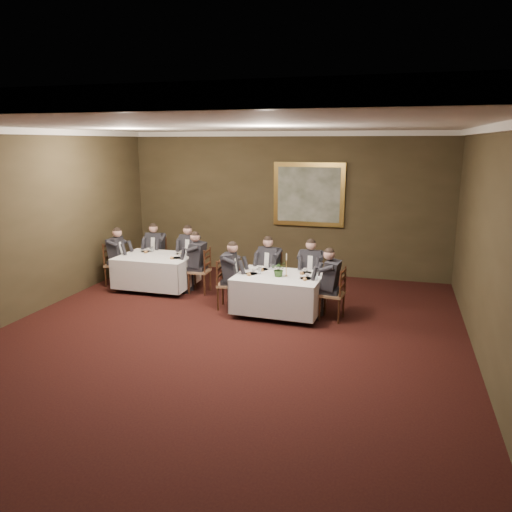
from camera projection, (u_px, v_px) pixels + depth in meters
The scene contains 29 objects.
ground at pixel (215, 348), 8.06m from camera, with size 10.00×10.00×0.00m, color black.
ceiling at pixel (211, 124), 7.28m from camera, with size 8.00×10.00×0.10m, color silver.
back_wall at pixel (286, 204), 12.35m from camera, with size 8.00×0.10×3.50m, color #352D1A.
left_wall at pixel (0, 229), 8.75m from camera, with size 0.10×10.00×3.50m, color #352D1A.
right_wall at pixel (497, 258), 6.58m from camera, with size 0.10×10.00×3.50m, color #352D1A.
crown_molding at pixel (211, 128), 7.29m from camera, with size 8.00×10.00×0.12m.
table_main at pixel (279, 291), 9.58m from camera, with size 1.70×1.32×0.67m.
table_second at pixel (157, 269), 11.21m from camera, with size 1.66×1.27×0.67m.
chair_main_backleft at pixel (270, 286), 10.54m from camera, with size 0.51×0.49×1.00m.
diner_main_backleft at pixel (269, 275), 10.47m from camera, with size 0.48×0.54×1.35m.
chair_main_backright at pixel (310, 289), 10.26m from camera, with size 0.45×0.43×1.00m.
diner_main_backright at pixel (311, 279), 10.20m from camera, with size 0.43×0.49×1.35m.
chair_main_endleft at pixel (228, 294), 9.94m from camera, with size 0.46×0.48×1.00m.
diner_main_endleft at pixel (229, 283), 9.88m from camera, with size 0.52×0.45×1.35m.
chair_main_endright at pixel (332, 305), 9.30m from camera, with size 0.47×0.48×1.00m.
diner_main_endright at pixel (332, 293), 9.25m from camera, with size 0.52×0.45×1.35m.
chair_sec_backleft at pixel (157, 266), 12.16m from camera, with size 0.46×0.44×1.00m.
diner_sec_backleft at pixel (156, 257), 12.10m from camera, with size 0.43×0.50×1.35m.
chair_sec_backright at pixel (190, 269), 11.92m from camera, with size 0.46×0.44×1.00m.
diner_sec_backright at pixel (190, 260), 11.86m from camera, with size 0.43×0.50×1.35m.
chair_sec_endright at pixel (200, 280), 10.96m from camera, with size 0.44×0.46×1.00m.
diner_sec_endright at pixel (199, 270), 10.92m from camera, with size 0.49×0.43×1.35m.
chair_sec_endleft at pixel (116, 273), 11.53m from camera, with size 0.46×0.48×1.00m.
diner_sec_endleft at pixel (116, 264), 11.48m from camera, with size 0.52×0.45×1.35m.
centerpiece at pixel (279, 268), 9.40m from camera, with size 0.28×0.24×0.31m, color #2D5926.
candlestick at pixel (286, 267), 9.42m from camera, with size 0.07×0.07×0.45m.
place_setting_table_main at pixel (265, 268), 9.97m from camera, with size 0.33×0.31×0.14m.
place_setting_table_second at pixel (148, 250), 11.59m from camera, with size 0.33×0.31×0.14m.
painting at pixel (309, 195), 12.07m from camera, with size 1.74×0.09×1.54m.
Camera 1 is at (2.72, -7.04, 3.25)m, focal length 35.00 mm.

